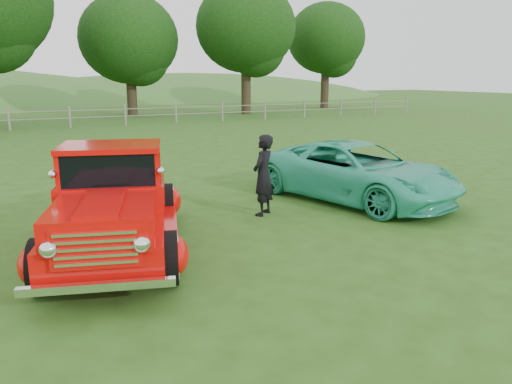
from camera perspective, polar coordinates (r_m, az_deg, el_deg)
name	(u,v)px	position (r m, az deg, el deg)	size (l,w,h in m)	color
ground	(232,253)	(8.20, -2.81, -6.97)	(140.00, 140.00, 0.00)	#284813
distant_hills	(0,139)	(66.95, -27.20, 5.44)	(116.00, 60.00, 18.00)	#3A6625
fence_line	(70,117)	(29.31, -20.51, 8.04)	(48.00, 0.12, 1.20)	slate
tree_near_east	(129,39)	(37.04, -14.35, 16.57)	(6.80, 6.80, 8.33)	black
tree_mid_east	(246,27)	(37.81, -1.18, 18.30)	(7.20, 7.20, 9.44)	black
tree_far_east	(326,39)	(44.84, 8.03, 16.97)	(6.60, 6.60, 8.86)	black
red_pickup	(115,204)	(8.37, -15.83, -1.34)	(3.19, 5.27, 1.78)	black
teal_sedan	(356,172)	(11.68, 11.35, 2.31)	(2.23, 4.83, 1.34)	#2DB78F
man	(263,175)	(10.19, 0.83, 1.93)	(0.61, 0.40, 1.67)	black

